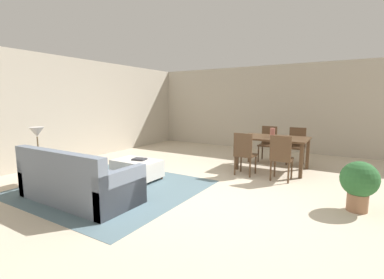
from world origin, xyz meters
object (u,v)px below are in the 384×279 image
(dining_chair_near_right, at_px, (281,155))
(vase_centerpiece, at_px, (272,133))
(dining_chair_far_left, at_px, (268,141))
(dining_chair_far_right, at_px, (296,144))
(book_on_ottoman, at_px, (139,159))
(dining_table, at_px, (273,141))
(ottoman_table, at_px, (137,168))
(couch, at_px, (78,183))
(table_lamp, at_px, (37,133))
(dining_chair_near_left, at_px, (244,152))
(potted_plant, at_px, (359,182))
(side_table, at_px, (39,161))

(dining_chair_near_right, bearing_deg, vase_centerpiece, 116.05)
(dining_chair_far_left, distance_m, dining_chair_far_right, 0.71)
(book_on_ottoman, bearing_deg, dining_table, 46.51)
(book_on_ottoman, bearing_deg, ottoman_table, -151.44)
(couch, xyz_separation_m, table_lamp, (-1.30, 0.13, 0.71))
(dining_chair_near_right, bearing_deg, couch, -132.46)
(dining_chair_near_right, relative_size, dining_chair_far_right, 1.00)
(dining_chair_near_left, bearing_deg, potted_plant, -24.31)
(ottoman_table, bearing_deg, dining_chair_near_right, 28.61)
(side_table, distance_m, vase_centerpiece, 4.88)
(dining_chair_far_left, height_order, dining_chair_far_right, same)
(couch, relative_size, dining_chair_far_left, 2.18)
(book_on_ottoman, bearing_deg, dining_chair_near_left, 38.63)
(dining_chair_near_right, bearing_deg, table_lamp, -145.53)
(potted_plant, bearing_deg, couch, -154.41)
(table_lamp, xyz_separation_m, potted_plant, (5.14, 1.70, -0.56))
(table_lamp, bearing_deg, dining_chair_far_right, 48.75)
(side_table, bearing_deg, ottoman_table, 43.89)
(dining_table, height_order, dining_chair_far_left, dining_chair_far_left)
(vase_centerpiece, bearing_deg, table_lamp, -134.93)
(table_lamp, bearing_deg, dining_table, 45.36)
(ottoman_table, xyz_separation_m, dining_chair_far_right, (2.51, 3.10, 0.29))
(ottoman_table, height_order, potted_plant, potted_plant)
(couch, relative_size, dining_chair_near_right, 2.18)
(dining_chair_far_right, relative_size, book_on_ottoman, 3.54)
(couch, xyz_separation_m, dining_table, (2.14, 3.62, 0.38))
(vase_centerpiece, bearing_deg, side_table, -134.93)
(dining_chair_near_left, bearing_deg, dining_chair_near_right, -1.19)
(dining_table, height_order, dining_chair_near_left, dining_chair_near_left)
(dining_table, bearing_deg, potted_plant, -46.32)
(table_lamp, xyz_separation_m, book_on_ottoman, (1.34, 1.27, -0.58))
(side_table, bearing_deg, vase_centerpiece, 45.07)
(dining_chair_near_left, bearing_deg, book_on_ottoman, -141.37)
(dining_chair_far_left, bearing_deg, couch, -111.90)
(couch, bearing_deg, dining_chair_far_right, 60.74)
(couch, xyz_separation_m, dining_chair_far_right, (2.51, 4.48, 0.23))
(table_lamp, xyz_separation_m, dining_chair_near_right, (3.83, 2.63, -0.47))
(vase_centerpiece, height_order, potted_plant, vase_centerpiece)
(couch, height_order, dining_chair_far_left, dining_chair_far_left)
(dining_chair_near_left, xyz_separation_m, dining_chair_far_right, (0.75, 1.70, 0.00))
(vase_centerpiece, bearing_deg, couch, -120.79)
(dining_chair_far_right, bearing_deg, dining_chair_far_left, -178.97)
(couch, bearing_deg, dining_table, 59.40)
(book_on_ottoman, bearing_deg, dining_chair_near_right, 28.61)
(dining_table, height_order, dining_chair_near_right, dining_chair_near_right)
(dining_chair_far_left, distance_m, potted_plant, 3.33)
(book_on_ottoman, xyz_separation_m, potted_plant, (3.80, 0.43, 0.02))
(couch, relative_size, side_table, 3.44)
(dining_chair_far_left, relative_size, book_on_ottoman, 3.54)
(book_on_ottoman, bearing_deg, table_lamp, -136.55)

